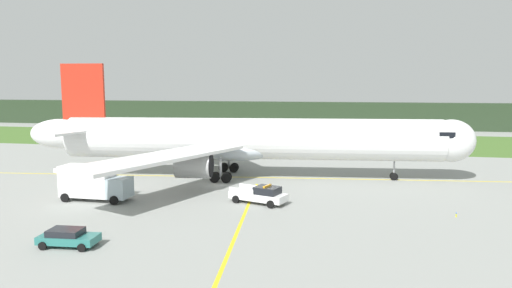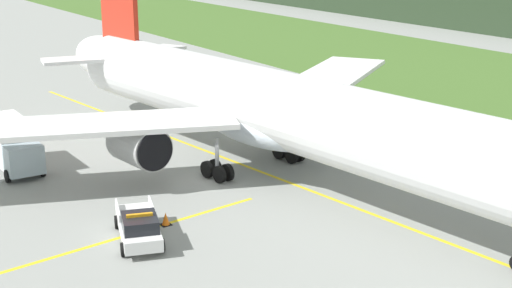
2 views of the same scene
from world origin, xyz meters
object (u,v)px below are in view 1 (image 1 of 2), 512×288
Objects in this scene: ops_pickup_truck at (260,195)px; apron_cone at (252,194)px; staff_car at (68,237)px; airliner at (245,140)px; catering_truck at (94,182)px.

ops_pickup_truck is 2.65m from apron_cone.
apron_cone is (9.97, 17.04, -0.33)m from staff_car.
airliner reaches higher than ops_pickup_truck.
catering_truck is (-16.71, -2.19, 0.97)m from ops_pickup_truck.
airliner reaches higher than catering_truck.
ops_pickup_truck is at bearing -60.80° from apron_cone.
airliner is 74.36× the size of apron_cone.
staff_car is 5.71× the size of apron_cone.
ops_pickup_truck reaches higher than apron_cone.
staff_car is (-6.85, -27.27, -4.10)m from airliner.
airliner is at bearing 106.94° from apron_cone.
airliner is 28.42m from staff_car.
catering_truck is 1.64× the size of staff_car.
staff_car is at bearing -127.25° from ops_pickup_truck.
catering_truck is 9.37× the size of apron_cone.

